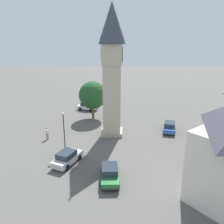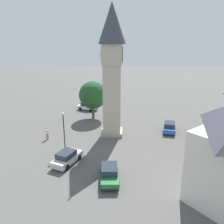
% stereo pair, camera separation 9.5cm
% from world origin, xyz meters
% --- Properties ---
extents(ground_plane, '(200.00, 200.00, 0.00)m').
position_xyz_m(ground_plane, '(0.00, 0.00, 0.00)').
color(ground_plane, '#565451').
extents(clock_tower, '(3.74, 3.74, 18.57)m').
position_xyz_m(clock_tower, '(0.00, 0.00, 10.82)').
color(clock_tower, '#A59C89').
rests_on(clock_tower, ground).
extents(car_blue_kerb, '(3.15, 4.46, 1.53)m').
position_xyz_m(car_blue_kerb, '(12.30, 5.71, 0.76)').
color(car_blue_kerb, white).
rests_on(car_blue_kerb, ground).
extents(car_silver_kerb, '(4.40, 2.54, 1.53)m').
position_xyz_m(car_silver_kerb, '(1.47, -8.81, 0.76)').
color(car_silver_kerb, '#2D5BB7').
rests_on(car_silver_kerb, ground).
extents(car_red_corner, '(4.46, 3.08, 1.53)m').
position_xyz_m(car_red_corner, '(-9.05, 4.61, 0.76)').
color(car_red_corner, silver).
rests_on(car_red_corner, ground).
extents(car_white_side, '(4.25, 2.07, 1.53)m').
position_xyz_m(car_white_side, '(-12.07, -0.42, 0.76)').
color(car_white_side, '#236B38').
rests_on(car_white_side, ground).
extents(pedestrian, '(0.41, 0.43, 1.69)m').
position_xyz_m(pedestrian, '(-2.43, 9.08, 1.01)').
color(pedestrian, '#706656').
rests_on(pedestrian, ground).
extents(tree, '(4.93, 4.93, 6.77)m').
position_xyz_m(tree, '(7.27, 3.81, 4.29)').
color(tree, brown).
rests_on(tree, ground).
extents(lamp_post, '(0.36, 0.36, 5.08)m').
position_xyz_m(lamp_post, '(-5.78, 5.69, 3.39)').
color(lamp_post, black).
rests_on(lamp_post, ground).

